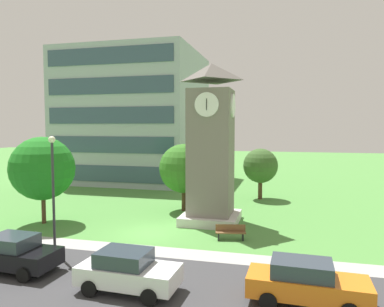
# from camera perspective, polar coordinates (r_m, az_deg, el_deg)

# --- Properties ---
(ground_plane) EXTENTS (160.00, 160.00, 0.00)m
(ground_plane) POSITION_cam_1_polar(r_m,az_deg,el_deg) (23.79, -6.70, -12.29)
(ground_plane) COLOR #4C893D
(street_asphalt) EXTENTS (120.00, 7.20, 0.01)m
(street_asphalt) POSITION_cam_1_polar(r_m,az_deg,el_deg) (17.38, -16.10, -18.78)
(street_asphalt) COLOR #38383A
(street_asphalt) RESTS_ON ground
(kerb_strip) EXTENTS (120.00, 1.60, 0.01)m
(kerb_strip) POSITION_cam_1_polar(r_m,az_deg,el_deg) (21.04, -9.84, -14.55)
(kerb_strip) COLOR #9E9E99
(kerb_strip) RESTS_ON ground
(office_building) EXTENTS (16.07, 14.90, 16.00)m
(office_building) POSITION_cam_1_polar(r_m,az_deg,el_deg) (47.36, -8.82, 5.67)
(office_building) COLOR #9EA8B2
(office_building) RESTS_ON ground
(clock_tower) EXTENTS (3.94, 3.94, 11.12)m
(clock_tower) POSITION_cam_1_polar(r_m,az_deg,el_deg) (25.43, 3.01, 0.25)
(clock_tower) COLOR slate
(clock_tower) RESTS_ON ground
(park_bench) EXTENTS (1.86, 0.84, 0.88)m
(park_bench) POSITION_cam_1_polar(r_m,az_deg,el_deg) (22.32, 6.08, -12.17)
(park_bench) COLOR brown
(park_bench) RESTS_ON ground
(street_lamp) EXTENTS (0.36, 0.36, 6.26)m
(street_lamp) POSITION_cam_1_polar(r_m,az_deg,el_deg) (20.55, -21.00, -4.17)
(street_lamp) COLOR #333338
(street_lamp) RESTS_ON ground
(tree_streetside) EXTENTS (3.92, 3.92, 5.40)m
(tree_streetside) POSITION_cam_1_polar(r_m,az_deg,el_deg) (29.02, -1.33, -2.36)
(tree_streetside) COLOR #513823
(tree_streetside) RESTS_ON ground
(tree_by_building) EXTENTS (4.40, 4.40, 6.07)m
(tree_by_building) POSITION_cam_1_polar(r_m,az_deg,el_deg) (27.21, -22.45, -2.18)
(tree_by_building) COLOR #513823
(tree_by_building) RESTS_ON ground
(tree_near_tower) EXTENTS (3.21, 3.21, 4.75)m
(tree_near_tower) POSITION_cam_1_polar(r_m,az_deg,el_deg) (34.34, 10.71, -1.92)
(tree_near_tower) COLOR #513823
(tree_near_tower) RESTS_ON ground
(parked_car_black) EXTENTS (4.08, 2.18, 1.69)m
(parked_car_black) POSITION_cam_1_polar(r_m,az_deg,el_deg) (19.40, -26.07, -13.89)
(parked_car_black) COLOR black
(parked_car_black) RESTS_ON ground
(parked_car_white) EXTENTS (4.20, 2.14, 1.69)m
(parked_car_white) POSITION_cam_1_polar(r_m,az_deg,el_deg) (15.85, -10.07, -17.66)
(parked_car_white) COLOR silver
(parked_car_white) RESTS_ON ground
(parked_car_orange) EXTENTS (4.55, 2.03, 1.69)m
(parked_car_orange) POSITION_cam_1_polar(r_m,az_deg,el_deg) (15.21, 17.47, -18.75)
(parked_car_orange) COLOR orange
(parked_car_orange) RESTS_ON ground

